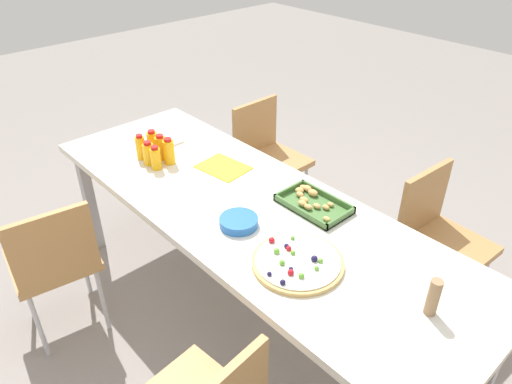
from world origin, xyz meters
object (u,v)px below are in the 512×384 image
(chair_far_right, at_px, (437,233))
(cardboard_tube, at_px, (433,297))
(juice_bottle_1, at_px, (149,154))
(napkin_stack, at_px, (167,141))
(juice_bottle_5, at_px, (169,152))
(paper_folder, at_px, (223,167))
(fruit_pizza, at_px, (297,262))
(juice_bottle_2, at_px, (156,158))
(juice_bottle_0, at_px, (141,147))
(juice_bottle_4, at_px, (161,148))
(party_table, at_px, (248,215))
(chair_far_left, at_px, (267,152))
(juice_bottle_3, at_px, (153,143))
(snack_tray, at_px, (312,203))
(chair_near_left, at_px, (54,259))
(plate_stack, at_px, (239,222))

(chair_far_right, bearing_deg, cardboard_tube, 27.89)
(juice_bottle_1, relative_size, napkin_stack, 0.90)
(juice_bottle_5, relative_size, paper_folder, 0.58)
(fruit_pizza, bearing_deg, juice_bottle_2, 179.78)
(juice_bottle_0, bearing_deg, juice_bottle_4, 46.33)
(juice_bottle_1, bearing_deg, party_table, 11.42)
(chair_far_left, height_order, juice_bottle_5, juice_bottle_5)
(chair_far_left, distance_m, juice_bottle_2, 0.95)
(chair_far_right, bearing_deg, party_table, -33.42)
(juice_bottle_3, xyz_separation_m, snack_tray, (0.95, 0.28, -0.05))
(juice_bottle_5, bearing_deg, chair_far_left, 95.15)
(chair_far_left, relative_size, chair_near_left, 1.00)
(juice_bottle_0, xyz_separation_m, napkin_stack, (-0.08, 0.21, -0.06))
(chair_near_left, xyz_separation_m, juice_bottle_3, (-0.18, 0.72, 0.32))
(juice_bottle_0, bearing_deg, chair_near_left, -74.32)
(juice_bottle_0, distance_m, paper_folder, 0.48)
(juice_bottle_1, distance_m, juice_bottle_5, 0.11)
(chair_far_left, xyz_separation_m, chair_near_left, (0.10, -1.53, 0.00))
(cardboard_tube, bearing_deg, juice_bottle_3, -177.41)
(juice_bottle_1, height_order, snack_tray, juice_bottle_1)
(chair_near_left, height_order, chair_far_right, same)
(snack_tray, bearing_deg, juice_bottle_3, -163.84)
(juice_bottle_1, bearing_deg, cardboard_tube, 5.56)
(juice_bottle_2, distance_m, napkin_stack, 0.32)
(cardboard_tube, bearing_deg, juice_bottle_1, -174.44)
(juice_bottle_4, distance_m, fruit_pizza, 1.12)
(plate_stack, relative_size, napkin_stack, 1.16)
(chair_near_left, xyz_separation_m, juice_bottle_1, (-0.10, 0.64, 0.31))
(chair_far_right, distance_m, juice_bottle_1, 1.59)
(chair_near_left, bearing_deg, paper_folder, -4.40)
(chair_near_left, height_order, napkin_stack, chair_near_left)
(napkin_stack, bearing_deg, paper_folder, 6.50)
(juice_bottle_1, xyz_separation_m, juice_bottle_3, (-0.09, 0.08, 0.00))
(chair_far_right, height_order, paper_folder, chair_far_right)
(juice_bottle_1, relative_size, juice_bottle_3, 0.93)
(chair_near_left, distance_m, plate_stack, 0.95)
(juice_bottle_3, xyz_separation_m, fruit_pizza, (1.20, -0.08, -0.06))
(juice_bottle_2, distance_m, juice_bottle_4, 0.11)
(juice_bottle_0, xyz_separation_m, juice_bottle_1, (0.08, -0.00, -0.01))
(chair_far_left, xyz_separation_m, chair_far_right, (1.26, 0.04, 0.00))
(snack_tray, height_order, cardboard_tube, cardboard_tube)
(chair_far_left, xyz_separation_m, fruit_pizza, (1.12, -0.89, 0.26))
(napkin_stack, bearing_deg, juice_bottle_3, -61.99)
(chair_near_left, relative_size, juice_bottle_0, 5.71)
(juice_bottle_1, bearing_deg, juice_bottle_3, 137.11)
(party_table, relative_size, chair_near_left, 2.93)
(chair_far_right, xyz_separation_m, napkin_stack, (-1.41, -0.71, 0.26))
(juice_bottle_0, xyz_separation_m, juice_bottle_5, (0.15, 0.09, 0.00))
(napkin_stack, xyz_separation_m, paper_folder, (0.46, 0.05, -0.00))
(napkin_stack, distance_m, cardboard_tube, 1.77)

